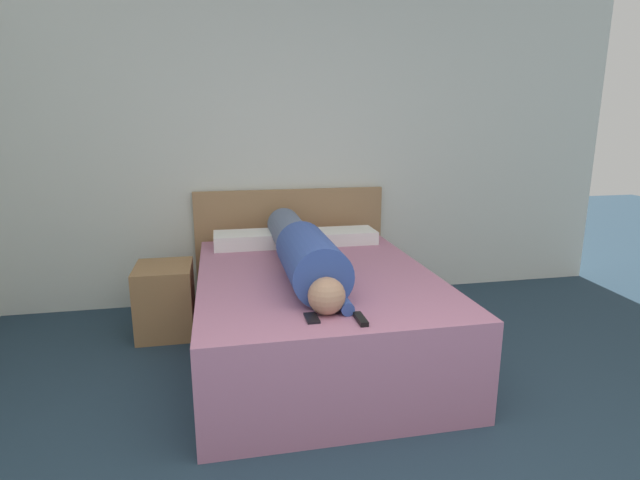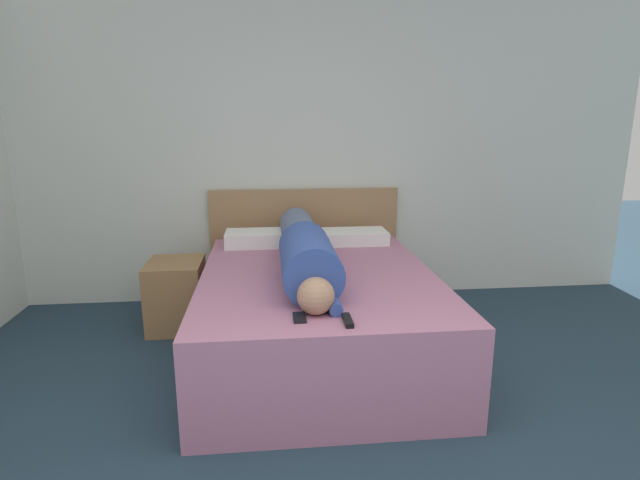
{
  "view_description": "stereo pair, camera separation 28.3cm",
  "coord_description": "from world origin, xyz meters",
  "px_view_note": "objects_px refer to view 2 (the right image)",
  "views": [
    {
      "loc": [
        -0.59,
        -0.96,
        1.53
      ],
      "look_at": [
        0.01,
        1.94,
        0.82
      ],
      "focal_mm": 28.0,
      "sensor_mm": 36.0,
      "label": 1
    },
    {
      "loc": [
        -0.31,
        -1.0,
        1.53
      ],
      "look_at": [
        0.01,
        1.94,
        0.82
      ],
      "focal_mm": 28.0,
      "sensor_mm": 36.0,
      "label": 2
    }
  ],
  "objects_px": {
    "person_lying": "(305,250)",
    "pillow_second": "(354,237)",
    "nightstand": "(176,295)",
    "cell_phone": "(299,318)",
    "bed": "(318,313)",
    "pillow_near_headboard": "(261,238)",
    "tv_remote": "(348,320)"
  },
  "relations": [
    {
      "from": "bed",
      "to": "nightstand",
      "type": "xyz_separation_m",
      "value": [
        -1.01,
        0.56,
        -0.03
      ]
    },
    {
      "from": "pillow_second",
      "to": "tv_remote",
      "type": "distance_m",
      "value": 1.64
    },
    {
      "from": "bed",
      "to": "tv_remote",
      "type": "height_order",
      "value": "tv_remote"
    },
    {
      "from": "tv_remote",
      "to": "cell_phone",
      "type": "bearing_deg",
      "value": 161.99
    },
    {
      "from": "nightstand",
      "to": "pillow_second",
      "type": "height_order",
      "value": "pillow_second"
    },
    {
      "from": "person_lying",
      "to": "pillow_second",
      "type": "distance_m",
      "value": 0.88
    },
    {
      "from": "cell_phone",
      "to": "bed",
      "type": "bearing_deg",
      "value": 77.63
    },
    {
      "from": "pillow_second",
      "to": "cell_phone",
      "type": "distance_m",
      "value": 1.63
    },
    {
      "from": "person_lying",
      "to": "cell_phone",
      "type": "distance_m",
      "value": 0.8
    },
    {
      "from": "nightstand",
      "to": "pillow_second",
      "type": "xyz_separation_m",
      "value": [
        1.38,
        0.21,
        0.37
      ]
    },
    {
      "from": "nightstand",
      "to": "person_lying",
      "type": "bearing_deg",
      "value": -30.21
    },
    {
      "from": "bed",
      "to": "nightstand",
      "type": "height_order",
      "value": "bed"
    },
    {
      "from": "bed",
      "to": "nightstand",
      "type": "relative_size",
      "value": 3.89
    },
    {
      "from": "pillow_near_headboard",
      "to": "nightstand",
      "type": "bearing_deg",
      "value": -162.14
    },
    {
      "from": "pillow_near_headboard",
      "to": "bed",
      "type": "bearing_deg",
      "value": -64.02
    },
    {
      "from": "bed",
      "to": "pillow_second",
      "type": "xyz_separation_m",
      "value": [
        0.37,
        0.76,
        0.34
      ]
    },
    {
      "from": "pillow_second",
      "to": "tv_remote",
      "type": "bearing_deg",
      "value": -100.89
    },
    {
      "from": "person_lying",
      "to": "pillow_near_headboard",
      "type": "xyz_separation_m",
      "value": [
        -0.29,
        0.75,
        -0.09
      ]
    },
    {
      "from": "person_lying",
      "to": "nightstand",
      "type": "bearing_deg",
      "value": 149.79
    },
    {
      "from": "nightstand",
      "to": "pillow_second",
      "type": "relative_size",
      "value": 0.98
    },
    {
      "from": "cell_phone",
      "to": "tv_remote",
      "type": "bearing_deg",
      "value": -18.01
    },
    {
      "from": "nightstand",
      "to": "pillow_near_headboard",
      "type": "bearing_deg",
      "value": 17.86
    },
    {
      "from": "pillow_second",
      "to": "cell_phone",
      "type": "bearing_deg",
      "value": -109.38
    },
    {
      "from": "tv_remote",
      "to": "nightstand",
      "type": "bearing_deg",
      "value": 127.42
    },
    {
      "from": "nightstand",
      "to": "pillow_near_headboard",
      "type": "xyz_separation_m",
      "value": [
        0.64,
        0.21,
        0.37
      ]
    },
    {
      "from": "pillow_near_headboard",
      "to": "pillow_second",
      "type": "xyz_separation_m",
      "value": [
        0.74,
        0.0,
        -0.01
      ]
    },
    {
      "from": "cell_phone",
      "to": "nightstand",
      "type": "bearing_deg",
      "value": 122.41
    },
    {
      "from": "nightstand",
      "to": "tv_remote",
      "type": "distance_m",
      "value": 1.8
    },
    {
      "from": "tv_remote",
      "to": "pillow_near_headboard",
      "type": "bearing_deg",
      "value": 105.07
    },
    {
      "from": "nightstand",
      "to": "person_lying",
      "type": "distance_m",
      "value": 1.17
    },
    {
      "from": "nightstand",
      "to": "bed",
      "type": "bearing_deg",
      "value": -28.84
    },
    {
      "from": "pillow_second",
      "to": "nightstand",
      "type": "bearing_deg",
      "value": -171.52
    }
  ]
}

